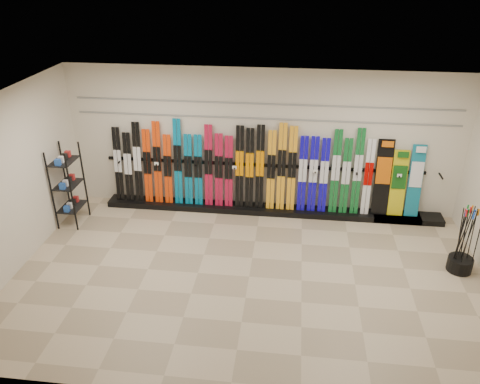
# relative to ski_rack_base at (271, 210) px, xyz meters

# --- Properties ---
(floor) EXTENTS (8.00, 8.00, 0.00)m
(floor) POSITION_rel_ski_rack_base_xyz_m (-0.22, -2.28, -0.06)
(floor) COLOR #9C896C
(floor) RESTS_ON ground
(back_wall) EXTENTS (8.00, 0.00, 8.00)m
(back_wall) POSITION_rel_ski_rack_base_xyz_m (-0.22, 0.22, 1.44)
(back_wall) COLOR beige
(back_wall) RESTS_ON floor
(left_wall) EXTENTS (0.00, 5.00, 5.00)m
(left_wall) POSITION_rel_ski_rack_base_xyz_m (-4.22, -2.28, 1.44)
(left_wall) COLOR beige
(left_wall) RESTS_ON floor
(ceiling) EXTENTS (8.00, 8.00, 0.00)m
(ceiling) POSITION_rel_ski_rack_base_xyz_m (-0.22, -2.28, 2.94)
(ceiling) COLOR silver
(ceiling) RESTS_ON back_wall
(ski_rack_base) EXTENTS (8.00, 0.40, 0.12)m
(ski_rack_base) POSITION_rel_ski_rack_base_xyz_m (0.00, 0.00, 0.00)
(ski_rack_base) COLOR black
(ski_rack_base) RESTS_ON floor
(skis) EXTENTS (5.37, 0.22, 1.84)m
(skis) POSITION_rel_ski_rack_base_xyz_m (-0.66, 0.04, 0.89)
(skis) COLOR black
(skis) RESTS_ON ski_rack_base
(snowboards) EXTENTS (0.94, 0.24, 1.57)m
(snowboards) POSITION_rel_ski_rack_base_xyz_m (2.52, 0.07, 0.80)
(snowboards) COLOR black
(snowboards) RESTS_ON ski_rack_base
(accessory_rack) EXTENTS (0.40, 0.60, 1.64)m
(accessory_rack) POSITION_rel_ski_rack_base_xyz_m (-3.97, -0.87, 0.76)
(accessory_rack) COLOR black
(accessory_rack) RESTS_ON floor
(pole_bin) EXTENTS (0.42, 0.42, 0.25)m
(pole_bin) POSITION_rel_ski_rack_base_xyz_m (3.38, -1.66, 0.07)
(pole_bin) COLOR black
(pole_bin) RESTS_ON floor
(ski_poles) EXTENTS (0.32, 0.33, 1.18)m
(ski_poles) POSITION_rel_ski_rack_base_xyz_m (3.36, -1.63, 0.55)
(ski_poles) COLOR black
(ski_poles) RESTS_ON pole_bin
(slatwall_rail_0) EXTENTS (7.60, 0.02, 0.03)m
(slatwall_rail_0) POSITION_rel_ski_rack_base_xyz_m (-0.22, 0.20, 1.94)
(slatwall_rail_0) COLOR gray
(slatwall_rail_0) RESTS_ON back_wall
(slatwall_rail_1) EXTENTS (7.60, 0.02, 0.03)m
(slatwall_rail_1) POSITION_rel_ski_rack_base_xyz_m (-0.22, 0.20, 2.24)
(slatwall_rail_1) COLOR gray
(slatwall_rail_1) RESTS_ON back_wall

